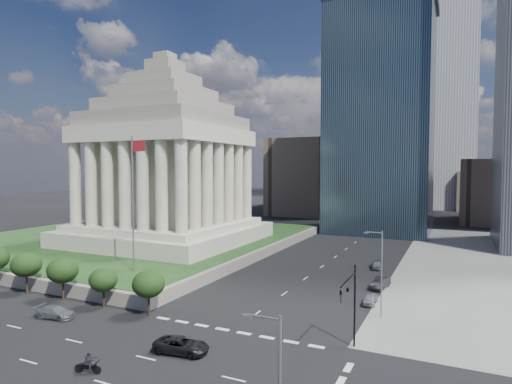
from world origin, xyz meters
The scene contains 17 objects.
ground centered at (0.00, 100.00, 0.00)m, with size 500.00×500.00×0.00m, color black.
plaza_terrace centered at (-45.00, 50.00, 0.90)m, with size 66.00×70.00×1.80m, color slate.
plaza_lawn centered at (-45.00, 50.00, 1.85)m, with size 64.00×68.00×0.10m, color #1B3917.
war_memorial centered at (-34.00, 48.00, 21.40)m, with size 34.00×34.00×39.00m, color #A39C88, non-canonical shape.
flagpole centered at (-21.83, 24.00, 13.11)m, with size 2.52×0.24×20.00m.
tree_row centered at (-35.50, 14.00, 3.00)m, with size 53.00×4.00×6.00m, color black, non-canonical shape.
midrise_glass centered at (2.00, 95.00, 30.00)m, with size 26.00×26.00×60.00m, color black.
building_filler_ne centered at (32.00, 130.00, 10.00)m, with size 20.00×30.00×20.00m, color brown.
building_filler_nw centered at (-30.00, 130.00, 14.00)m, with size 24.00×30.00×28.00m, color brown.
traffic_signal_ne centered at (12.50, 13.70, 5.25)m, with size 0.30×5.74×8.00m.
street_lamp_north centered at (13.33, 25.00, 5.66)m, with size 2.13×0.22×10.00m.
pickup_truck centered at (-1.72, 7.29, 0.72)m, with size 2.40×5.22×1.45m, color black.
suv_grey centered at (-20.26, 8.84, 0.68)m, with size 1.92×4.72×1.37m, color slate.
parked_sedan_near centered at (11.50, 29.35, 0.64)m, with size 3.74×1.50×1.27m, color gray.
parked_sedan_mid centered at (11.50, 37.11, 0.76)m, with size 1.61×4.60×1.52m, color black.
parked_sedan_far centered at (9.00, 49.34, 0.71)m, with size 4.19×1.68×1.43m, color #57595E.
motorcycle_trail centered at (-6.48, 0.64, 0.89)m, with size 2.40×0.65×1.79m, color black, non-canonical shape.
Camera 1 is at (21.10, -24.86, 17.10)m, focal length 30.00 mm.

